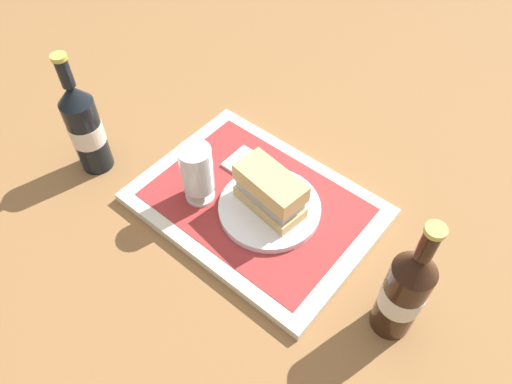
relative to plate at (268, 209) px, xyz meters
name	(u,v)px	position (x,y,z in m)	size (l,w,h in m)	color
ground_plane	(256,208)	(0.03, 0.00, -0.03)	(3.00, 3.00, 0.00)	olive
tray	(256,205)	(0.03, 0.00, -0.02)	(0.44, 0.32, 0.02)	beige
placemat	(256,202)	(0.03, 0.00, -0.01)	(0.38, 0.27, 0.00)	#9E2D2D
plate	(268,209)	(0.00, 0.00, 0.00)	(0.19, 0.19, 0.01)	white
sandwich	(268,191)	(0.00, 0.00, 0.05)	(0.14, 0.08, 0.08)	tan
beer_glass	(197,172)	(0.12, 0.05, 0.06)	(0.06, 0.06, 0.12)	silver
napkin_folded	(249,166)	(0.10, -0.06, 0.00)	(0.09, 0.07, 0.01)	white
beer_bottle	(85,127)	(0.36, 0.12, 0.08)	(0.07, 0.07, 0.27)	black
second_bottle	(404,292)	(-0.28, 0.04, 0.08)	(0.07, 0.07, 0.27)	black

